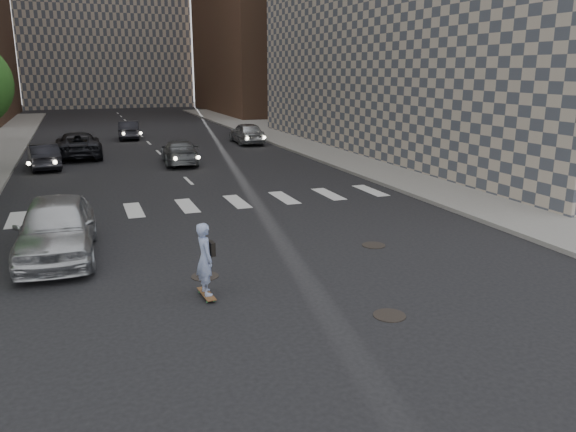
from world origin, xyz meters
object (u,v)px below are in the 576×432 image
object	(u,v)px
silver_sedan	(57,228)
traffic_car_c	(78,145)
traffic_car_e	(129,130)
traffic_car_d	(247,133)
traffic_car_b	(180,152)
traffic_car_a	(44,156)
skateboarder	(205,259)

from	to	relation	value
silver_sedan	traffic_car_c	size ratio (longest dim) A/B	0.92
silver_sedan	traffic_car_e	distance (m)	28.20
traffic_car_d	traffic_car_b	bearing A→B (deg)	51.49
traffic_car_a	traffic_car_c	size ratio (longest dim) A/B	0.73
traffic_car_a	traffic_car_c	world-z (taller)	traffic_car_c
traffic_car_a	traffic_car_d	bearing A→B (deg)	-161.20
traffic_car_b	silver_sedan	bearing A→B (deg)	72.42
traffic_car_a	traffic_car_c	xyz separation A→B (m)	(1.74, 3.54, 0.10)
skateboarder	traffic_car_b	world-z (taller)	skateboarder
silver_sedan	traffic_car_d	bearing A→B (deg)	64.28
traffic_car_c	traffic_car_e	bearing A→B (deg)	-114.33
silver_sedan	traffic_car_b	size ratio (longest dim) A/B	1.11
skateboarder	silver_sedan	size ratio (longest dim) A/B	0.36
traffic_car_d	traffic_car_e	distance (m)	9.48
traffic_car_a	traffic_car_c	distance (m)	3.94
silver_sedan	traffic_car_b	bearing A→B (deg)	70.86
traffic_car_c	traffic_car_d	bearing A→B (deg)	-167.03
traffic_car_b	traffic_car_d	distance (m)	9.37
silver_sedan	traffic_car_b	xyz separation A→B (m)	(6.00, 14.91, -0.20)
traffic_car_b	traffic_car_e	distance (m)	13.02
skateboarder	traffic_car_b	distance (m)	19.39
traffic_car_b	traffic_car_c	bearing A→B (deg)	-36.04
traffic_car_e	traffic_car_a	bearing A→B (deg)	71.85
traffic_car_b	traffic_car_d	world-z (taller)	traffic_car_d
silver_sedan	traffic_car_c	world-z (taller)	silver_sedan
traffic_car_e	silver_sedan	bearing A→B (deg)	87.22
traffic_car_a	traffic_car_d	xyz separation A→B (m)	(13.00, 6.26, 0.09)
silver_sedan	traffic_car_e	size ratio (longest dim) A/B	1.22
silver_sedan	traffic_car_a	size ratio (longest dim) A/B	1.26
silver_sedan	traffic_car_e	world-z (taller)	silver_sedan
traffic_car_e	traffic_car_c	bearing A→B (deg)	72.59
silver_sedan	traffic_car_a	world-z (taller)	silver_sedan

